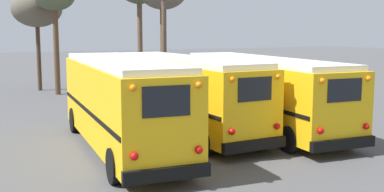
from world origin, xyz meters
TOP-DOWN VIEW (x-y plane):
  - ground_plane at (0.00, 0.00)m, footprint 160.00×160.00m
  - school_bus_0 at (-3.27, -0.82)m, footprint 2.98×10.24m
  - school_bus_1 at (0.00, 1.11)m, footprint 2.93×10.54m
  - school_bus_2 at (3.27, 0.22)m, footprint 3.08×11.00m
  - utility_pole at (2.71, 9.81)m, footprint 1.80×0.26m
  - bare_tree_0 at (-3.41, 18.13)m, footprint 3.46×3.46m

SIDE VIEW (x-z plane):
  - ground_plane at x=0.00m, z-range 0.00..0.00m
  - school_bus_2 at x=3.27m, z-range 0.14..3.21m
  - school_bus_1 at x=0.00m, z-range 0.14..3.28m
  - school_bus_0 at x=-3.27m, z-range 0.14..3.39m
  - utility_pole at x=2.71m, z-range 0.19..8.21m
  - bare_tree_0 at x=-3.41m, z-range 2.17..9.20m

